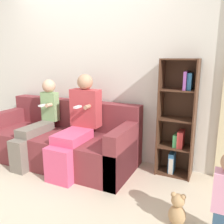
# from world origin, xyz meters

# --- Properties ---
(ground_plane) EXTENTS (14.00, 14.00, 0.00)m
(ground_plane) POSITION_xyz_m (0.00, 0.00, 0.00)
(ground_plane) COLOR beige
(back_wall) EXTENTS (10.00, 0.06, 2.55)m
(back_wall) POSITION_xyz_m (0.00, 1.00, 1.27)
(back_wall) COLOR silver
(back_wall) RESTS_ON ground_plane
(couch) EXTENTS (2.09, 0.87, 0.82)m
(couch) POSITION_xyz_m (-0.20, 0.53, 0.29)
(couch) COLOR maroon
(couch) RESTS_ON ground_plane
(adult_seated) EXTENTS (0.39, 0.78, 1.22)m
(adult_seated) POSITION_xyz_m (0.14, 0.41, 0.62)
(adult_seated) COLOR #DB4C75
(adult_seated) RESTS_ON ground_plane
(child_seated) EXTENTS (0.25, 0.81, 1.13)m
(child_seated) POSITION_xyz_m (-0.48, 0.39, 0.57)
(child_seated) COLOR #70665B
(child_seated) RESTS_ON ground_plane
(bookshelf) EXTENTS (0.42, 0.29, 1.42)m
(bookshelf) POSITION_xyz_m (1.31, 0.85, 0.67)
(bookshelf) COLOR #4C2D1E
(bookshelf) RESTS_ON ground_plane
(teddy_bear) EXTENTS (0.15, 0.12, 0.31)m
(teddy_bear) POSITION_xyz_m (1.52, -0.13, 0.14)
(teddy_bear) COLOR tan
(teddy_bear) RESTS_ON ground_plane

